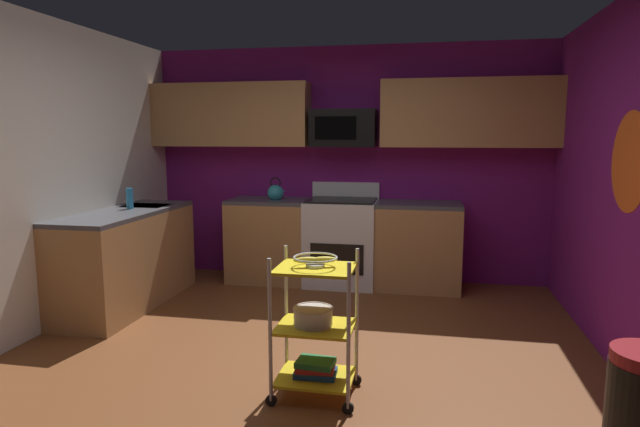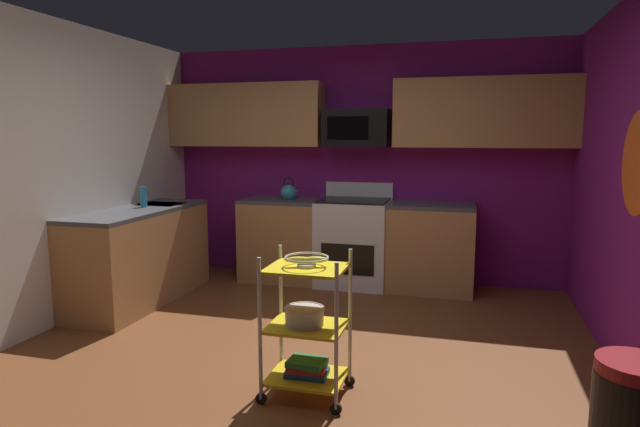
{
  "view_description": "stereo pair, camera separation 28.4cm",
  "coord_description": "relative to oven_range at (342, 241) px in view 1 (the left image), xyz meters",
  "views": [
    {
      "loc": [
        0.88,
        -3.62,
        1.62
      ],
      "look_at": [
        0.12,
        0.25,
        1.05
      ],
      "focal_mm": 30.24,
      "sensor_mm": 36.0,
      "label": 1
    },
    {
      "loc": [
        1.16,
        -3.55,
        1.62
      ],
      "look_at": [
        0.12,
        0.25,
        1.05
      ],
      "focal_mm": 30.24,
      "sensor_mm": 36.0,
      "label": 2
    }
  ],
  "objects": [
    {
      "name": "rolling_cart",
      "position": [
        0.24,
        -2.59,
        -0.03
      ],
      "size": [
        0.54,
        0.4,
        0.91
      ],
      "color": "silver",
      "rests_on": "ground"
    },
    {
      "name": "oven_range",
      "position": [
        0.0,
        0.0,
        0.0
      ],
      "size": [
        0.76,
        0.65,
        1.1
      ],
      "color": "white",
      "rests_on": "ground"
    },
    {
      "name": "wall_left",
      "position": [
        -2.22,
        -2.1,
        0.82
      ],
      "size": [
        0.06,
        4.8,
        2.6
      ],
      "primitive_type": "cube",
      "color": "silver",
      "rests_on": "ground"
    },
    {
      "name": "wall_flower_decal",
      "position": [
        2.2,
        -1.83,
        0.97
      ],
      "size": [
        0.0,
        0.68,
        0.68
      ],
      "primitive_type": "cylinder",
      "rotation": [
        0.0,
        1.57,
        0.0
      ],
      "color": "#E5591E"
    },
    {
      "name": "counter_run",
      "position": [
        -0.77,
        -0.47,
        -0.01
      ],
      "size": [
        3.46,
        2.3,
        0.92
      ],
      "color": "#B27F4C",
      "rests_on": "ground"
    },
    {
      "name": "dish_soap_bottle",
      "position": [
        -1.92,
        -1.01,
        0.54
      ],
      "size": [
        0.06,
        0.06,
        0.2
      ],
      "primitive_type": "cylinder",
      "color": "#2D8CBF",
      "rests_on": "counter_run"
    },
    {
      "name": "floor",
      "position": [
        0.01,
        -2.1,
        -0.5
      ],
      "size": [
        4.4,
        4.8,
        0.04
      ],
      "primitive_type": "cube",
      "color": "brown",
      "rests_on": "ground"
    },
    {
      "name": "book_stack",
      "position": [
        0.24,
        -2.59,
        -0.3
      ],
      "size": [
        0.27,
        0.19,
        0.1
      ],
      "color": "#1E4C8C",
      "rests_on": "rolling_cart"
    },
    {
      "name": "upper_cabinets",
      "position": [
        0.01,
        0.13,
        1.37
      ],
      "size": [
        4.4,
        0.33,
        0.7
      ],
      "color": "#B27F4C"
    },
    {
      "name": "mixing_bowl_large",
      "position": [
        0.23,
        -2.59,
        0.04
      ],
      "size": [
        0.25,
        0.25,
        0.11
      ],
      "color": "silver",
      "rests_on": "rolling_cart"
    },
    {
      "name": "wall_back",
      "position": [
        0.01,
        0.33,
        0.82
      ],
      "size": [
        4.52,
        0.06,
        2.6
      ],
      "primitive_type": "cube",
      "color": "#751970",
      "rests_on": "ground"
    },
    {
      "name": "microwave",
      "position": [
        -0.0,
        0.1,
        1.22
      ],
      "size": [
        0.7,
        0.39,
        0.4
      ],
      "color": "black"
    },
    {
      "name": "kettle",
      "position": [
        -0.74,
        -0.0,
        0.52
      ],
      "size": [
        0.21,
        0.18,
        0.26
      ],
      "color": "teal",
      "rests_on": "counter_run"
    },
    {
      "name": "fruit_bowl",
      "position": [
        0.24,
        -2.59,
        0.4
      ],
      "size": [
        0.27,
        0.27,
        0.07
      ],
      "color": "silver",
      "rests_on": "rolling_cart"
    }
  ]
}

